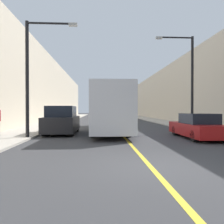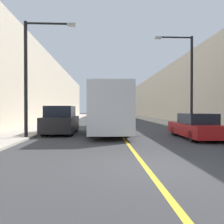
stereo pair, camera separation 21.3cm
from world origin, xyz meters
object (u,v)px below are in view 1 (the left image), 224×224
Objects in this scene: bus at (108,109)px; street_lamp_left at (33,69)px; car_right_near at (197,127)px; street_lamp_right at (189,76)px; parked_suv_left at (62,121)px.

bus is 1.87× the size of street_lamp_left.
street_lamp_right reaches higher than car_right_near.
street_lamp_right is (6.25, -0.70, 2.58)m from bus.
street_lamp_right is at bearing 74.09° from car_right_near.
car_right_near is 5.64m from street_lamp_right.
parked_suv_left is at bearing -149.39° from bus.
car_right_near is (5.08, -4.81, -1.10)m from bus.
car_right_near is at bearing -2.16° from street_lamp_left.
bus is at bearing 173.63° from street_lamp_right.
parked_suv_left reaches higher than car_right_near.
bus is at bearing 43.98° from street_lamp_left.
street_lamp_left is (-1.26, -2.47, 3.15)m from parked_suv_left.
street_lamp_right is (1.17, 4.11, 3.67)m from car_right_near.
street_lamp_left reaches higher than parked_suv_left.
car_right_near is at bearing -18.58° from parked_suv_left.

